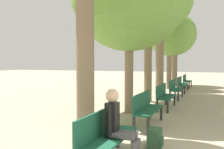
# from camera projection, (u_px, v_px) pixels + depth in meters

# --- Properties ---
(bench_row_0) EXTENTS (0.43, 1.64, 0.86)m
(bench_row_0) POSITION_uv_depth(u_px,v_px,m) (105.00, 133.00, 4.08)
(bench_row_0) COLOR #195138
(bench_row_0) RESTS_ON ground_plane
(bench_row_1) EXTENTS (0.43, 1.64, 0.86)m
(bench_row_1) POSITION_uv_depth(u_px,v_px,m) (146.00, 107.00, 6.53)
(bench_row_1) COLOR #195138
(bench_row_1) RESTS_ON ground_plane
(bench_row_2) EXTENTS (0.43, 1.64, 0.86)m
(bench_row_2) POSITION_uv_depth(u_px,v_px,m) (164.00, 94.00, 8.97)
(bench_row_2) COLOR #195138
(bench_row_2) RESTS_ON ground_plane
(bench_row_3) EXTENTS (0.43, 1.64, 0.86)m
(bench_row_3) POSITION_uv_depth(u_px,v_px,m) (175.00, 88.00, 11.41)
(bench_row_3) COLOR #195138
(bench_row_3) RESTS_ON ground_plane
(bench_row_4) EXTENTS (0.43, 1.64, 0.86)m
(bench_row_4) POSITION_uv_depth(u_px,v_px,m) (181.00, 83.00, 13.85)
(bench_row_4) COLOR #195138
(bench_row_4) RESTS_ON ground_plane
(bench_row_5) EXTENTS (0.43, 1.64, 0.86)m
(bench_row_5) POSITION_uv_depth(u_px,v_px,m) (186.00, 80.00, 16.29)
(bench_row_5) COLOR #195138
(bench_row_5) RESTS_ON ground_plane
(tree_row_2) EXTENTS (2.62, 2.62, 5.17)m
(tree_row_2) POSITION_uv_depth(u_px,v_px,m) (148.00, 11.00, 10.41)
(tree_row_2) COLOR #7A664C
(tree_row_2) RESTS_ON ground_plane
(tree_row_4) EXTENTS (2.86, 2.86, 4.91)m
(tree_row_4) POSITION_uv_depth(u_px,v_px,m) (169.00, 33.00, 15.43)
(tree_row_4) COLOR #7A664C
(tree_row_4) RESTS_ON ground_plane
(tree_row_5) EXTENTS (2.98, 2.98, 5.13)m
(tree_row_5) POSITION_uv_depth(u_px,v_px,m) (175.00, 35.00, 17.64)
(tree_row_5) COLOR #7A664C
(tree_row_5) RESTS_ON ground_plane
(person_seated) EXTENTS (0.57, 0.32, 1.23)m
(person_seated) POSITION_uv_depth(u_px,v_px,m) (119.00, 125.00, 4.03)
(person_seated) COLOR #4C4C4C
(person_seated) RESTS_ON ground_plane
(backpack) EXTENTS (0.27, 0.35, 0.38)m
(backpack) POSITION_uv_depth(u_px,v_px,m) (155.00, 139.00, 4.83)
(backpack) COLOR #284C2D
(backpack) RESTS_ON ground_plane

